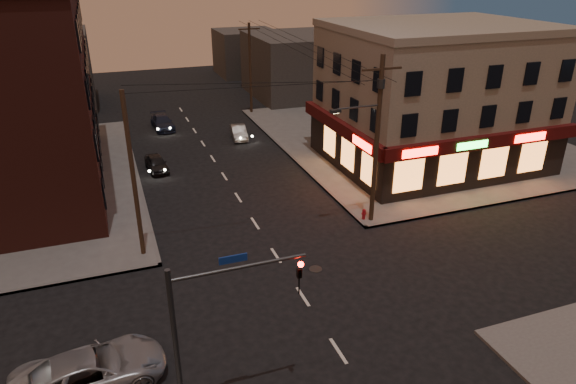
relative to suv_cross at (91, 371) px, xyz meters
name	(u,v)px	position (x,y,z in m)	size (l,w,h in m)	color
ground	(303,297)	(9.55, 2.60, -0.77)	(120.00, 120.00, 0.00)	black
sidewalk_ne	(411,138)	(27.55, 21.60, -0.69)	(24.00, 28.00, 0.15)	#514F4C
pizza_building	(434,96)	(25.48, 16.03, 4.58)	(15.85, 12.85, 10.50)	gray
bg_building_ne_a	(295,65)	(23.55, 40.60, 2.73)	(10.00, 12.00, 7.00)	#3F3D3A
bg_building_nw	(47,70)	(-3.45, 44.60, 3.23)	(9.00, 10.00, 8.00)	#3F3D3A
bg_building_ne_b	(247,52)	(21.55, 54.60, 2.23)	(8.00, 8.00, 6.00)	#3F3D3A
utility_pole_main	(376,132)	(16.23, 8.40, 4.99)	(4.20, 0.44, 10.00)	#382619
utility_pole_far	(250,69)	(16.35, 34.60, 3.88)	(0.26, 0.26, 9.00)	#382619
utility_pole_west	(133,177)	(2.75, 9.10, 3.88)	(0.24, 0.24, 9.00)	#382619
traffic_signal	(207,323)	(3.98, -3.00, 3.39)	(4.49, 0.32, 6.47)	#333538
suv_cross	(91,371)	(0.00, 0.00, 0.00)	(2.55, 5.54, 1.54)	gray
sedan_near	(156,163)	(4.97, 21.52, -0.18)	(1.38, 3.44, 1.17)	black
sedan_mid	(239,132)	(12.91, 26.94, -0.18)	(1.25, 3.58, 1.18)	gray
sedan_far	(162,122)	(6.82, 32.26, -0.14)	(1.76, 4.33, 1.26)	#181E31
fire_hydrant	(364,214)	(15.95, 8.60, -0.25)	(0.29, 0.29, 0.68)	maroon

